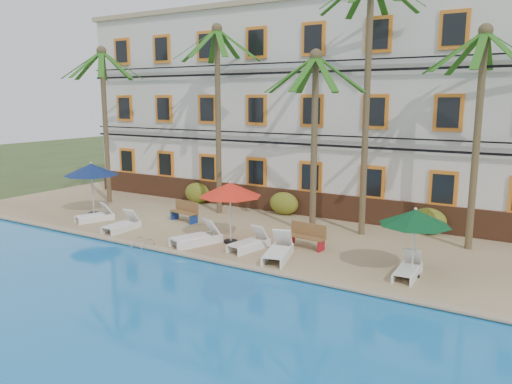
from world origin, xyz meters
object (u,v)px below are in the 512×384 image
Objects in this scene: palm_d at (368,73)px; umbrella_blue at (91,170)px; palm_e at (479,109)px; bench_right at (307,236)px; palm_c at (315,118)px; umbrella_red at (230,190)px; lounger_f at (408,269)px; umbrella_green at (415,218)px; pool_ladder at (143,247)px; lounger_c at (197,237)px; lounger_d at (250,242)px; lounger_e at (278,250)px; bench_left at (185,211)px; lounger_b at (122,224)px; lounger_a at (95,215)px; palm_b at (218,96)px; palm_a at (104,104)px.

palm_d is 13.56m from umbrella_blue.
palm_e reaches higher than bench_right.
palm_e reaches higher than palm_c.
lounger_f is (6.95, -0.26, -1.83)m from umbrella_red.
palm_c is 6.29m from umbrella_green.
palm_d is 14.17× the size of pool_ladder.
pool_ladder is at bearing -167.40° from umbrella_green.
bench_right is at bearing 25.30° from lounger_c.
lounger_d is 0.88× the size of lounger_e.
lounger_c is 1.37× the size of bench_left.
lounger_a is at bearing 165.69° from lounger_b.
palm_b reaches higher than lounger_f.
lounger_a is (-3.96, -4.29, -5.42)m from palm_b.
umbrella_green reaches higher than pool_ladder.
palm_a is 3.85× the size of lounger_c.
lounger_b is 1.05× the size of lounger_f.
palm_d is 5.60× the size of lounger_d.
lounger_a is at bearing -177.46° from umbrella_red.
lounger_b is 0.84× the size of lounger_e.
pool_ladder is at bearing -35.12° from palm_a.
lounger_e is at bearing -139.13° from palm_e.
palm_b is at bearing 135.69° from lounger_d.
palm_e is at bearing 11.52° from umbrella_blue.
umbrella_red is 7.05m from umbrella_green.
lounger_b is (2.34, -0.60, 0.01)m from lounger_a.
umbrella_red is at bearing 2.54° from lounger_a.
umbrella_green is 1.19× the size of lounger_d.
umbrella_red is 4.43m from bench_left.
lounger_a is at bearing -179.75° from lounger_f.
lounger_c reaches higher than bench_right.
pool_ladder is at bearing -137.31° from lounger_c.
lounger_f is at bearing 7.58° from lounger_e.
umbrella_green reaches higher than lounger_b.
palm_e is 6.58m from lounger_f.
lounger_d is (8.43, -0.08, 0.01)m from lounger_a.
lounger_e is (-1.38, -4.69, -6.24)m from palm_d.
palm_d is 13.58m from lounger_a.
palm_d is at bearing 56.09° from lounger_d.
palm_d is at bearing 127.55° from umbrella_green.
lounger_c reaches higher than lounger_f.
umbrella_green reaches higher than bench_right.
palm_c is 5.61m from lounger_d.
lounger_d is 1.21× the size of bench_left.
palm_c is 3.96× the size of lounger_d.
palm_e is 3.31× the size of umbrella_red.
lounger_a is 1.18× the size of bench_right.
umbrella_red is 1.31× the size of lounger_d.
lounger_e is (9.90, -0.52, 0.05)m from lounger_a.
palm_e is at bearing 28.01° from lounger_c.
umbrella_green is at bearing -1.27° from umbrella_red.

